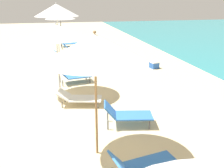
{
  "coord_description": "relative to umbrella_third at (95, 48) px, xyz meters",
  "views": [
    {
      "loc": [
        0.05,
        3.67,
        3.24
      ],
      "look_at": [
        1.6,
        10.61,
        0.82
      ],
      "focal_mm": 40.86,
      "sensor_mm": 36.0,
      "label": 1
    }
  ],
  "objects": [
    {
      "name": "umbrella_third",
      "position": [
        0.0,
        0.0,
        0.0
      ],
      "size": [
        2.02,
        2.02,
        2.66
      ],
      "color": "olive",
      "rests_on": "ground"
    },
    {
      "name": "lounger_third_shoreside",
      "position": [
        0.98,
        1.1,
        -2.01
      ],
      "size": [
        1.36,
        0.81,
        0.63
      ],
      "rotation": [
        0.0,
        0.0,
        -0.19
      ],
      "color": "blue",
      "rests_on": "ground"
    },
    {
      "name": "lounger_third_inland",
      "position": [
        0.71,
        -1.04,
        -2.04
      ],
      "size": [
        1.43,
        0.87,
        0.61
      ],
      "rotation": [
        0.0,
        0.0,
        0.19
      ],
      "color": "blue",
      "rests_on": "ground"
    },
    {
      "name": "umbrella_fourth",
      "position": [
        -0.68,
        3.86,
        -0.14
      ],
      "size": [
        2.16,
        2.16,
        2.48
      ],
      "color": "silver",
      "rests_on": "ground"
    },
    {
      "name": "lounger_fourth_shoreside",
      "position": [
        -0.11,
        5.02,
        -2.02
      ],
      "size": [
        1.38,
        0.84,
        0.61
      ],
      "rotation": [
        0.0,
        0.0,
        0.16
      ],
      "color": "blue",
      "rests_on": "ground"
    },
    {
      "name": "lounger_fourth_inland",
      "position": [
        -0.12,
        2.75,
        -2.08
      ],
      "size": [
        1.47,
        0.89,
        0.48
      ],
      "rotation": [
        0.0,
        0.0,
        -0.24
      ],
      "color": "white",
      "rests_on": "ground"
    },
    {
      "name": "umbrella_fifth",
      "position": [
        -0.57,
        8.06,
        0.35
      ],
      "size": [
        2.1,
        2.1,
        3.03
      ],
      "color": "silver",
      "rests_on": "ground"
    },
    {
      "name": "lounger_fifth_shoreside",
      "position": [
        -0.12,
        9.17,
        -2.07
      ],
      "size": [
        1.58,
        0.92,
        0.58
      ],
      "rotation": [
        0.0,
        0.0,
        0.24
      ],
      "color": "blue",
      "rests_on": "ground"
    },
    {
      "name": "lounger_fifth_inland",
      "position": [
        -0.03,
        7.11,
        -2.07
      ],
      "size": [
        1.36,
        0.73,
        0.57
      ],
      "rotation": [
        0.0,
        0.0,
        -0.03
      ],
      "color": "white",
      "rests_on": "ground"
    },
    {
      "name": "umbrella_farthest",
      "position": [
        -0.31,
        12.13,
        -0.16
      ],
      "size": [
        1.9,
        1.9,
        2.44
      ],
      "color": "#4C4C51",
      "rests_on": "ground"
    },
    {
      "name": "lounger_farthest_shoreside",
      "position": [
        0.16,
        13.16,
        -2.07
      ],
      "size": [
        1.31,
        0.63,
        0.54
      ],
      "rotation": [
        0.0,
        0.0,
        -0.0
      ],
      "color": "blue",
      "rests_on": "ground"
    },
    {
      "name": "lounger_farthest_inland",
      "position": [
        0.39,
        10.93,
        -2.03
      ],
      "size": [
        1.5,
        0.74,
        0.59
      ],
      "rotation": [
        0.0,
        0.0,
        0.07
      ],
      "color": "blue",
      "rests_on": "ground"
    },
    {
      "name": "cooler_box",
      "position": [
        3.86,
        6.43,
        -2.17
      ],
      "size": [
        0.43,
        0.47,
        0.33
      ],
      "color": "#2659B2",
      "rests_on": "ground"
    }
  ]
}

